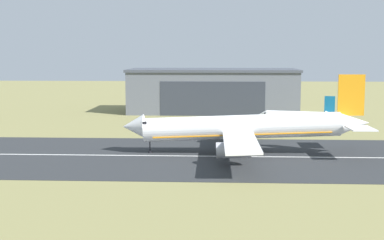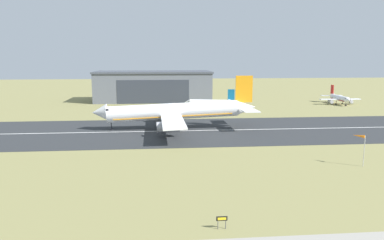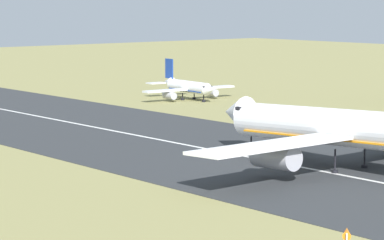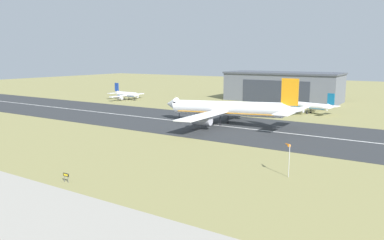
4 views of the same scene
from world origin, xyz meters
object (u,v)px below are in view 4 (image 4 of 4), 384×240
object	(u,v)px
airplane_parked_west	(309,106)
runway_sign	(66,176)
airplane_landing	(226,109)
airplane_parked_centre	(126,95)
windsock_pole	(287,146)

from	to	relation	value
airplane_parked_west	runway_sign	distance (m)	112.07
airplane_parked_west	runway_sign	xyz separation A→B (m)	(-14.18, -111.15, -1.74)
airplane_landing	airplane_parked_west	size ratio (longest dim) A/B	2.26
airplane_parked_west	airplane_parked_centre	world-z (taller)	airplane_parked_west
airplane_parked_centre	windsock_pole	size ratio (longest dim) A/B	3.65
windsock_pole	runway_sign	world-z (taller)	windsock_pole
airplane_parked_west	runway_sign	bearing A→B (deg)	-97.27
airplane_parked_centre	windsock_pole	world-z (taller)	airplane_parked_centre
airplane_landing	windsock_pole	xyz separation A→B (m)	(36.01, -43.30, 0.38)
airplane_landing	windsock_pole	world-z (taller)	airplane_landing
airplane_parked_west	windsock_pole	size ratio (longest dim) A/B	3.47
airplane_parked_west	windsock_pole	distance (m)	86.95
airplane_parked_centre	airplane_parked_west	bearing A→B (deg)	2.13
airplane_parked_west	windsock_pole	world-z (taller)	airplane_parked_west
runway_sign	airplane_landing	bearing A→B (deg)	92.36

